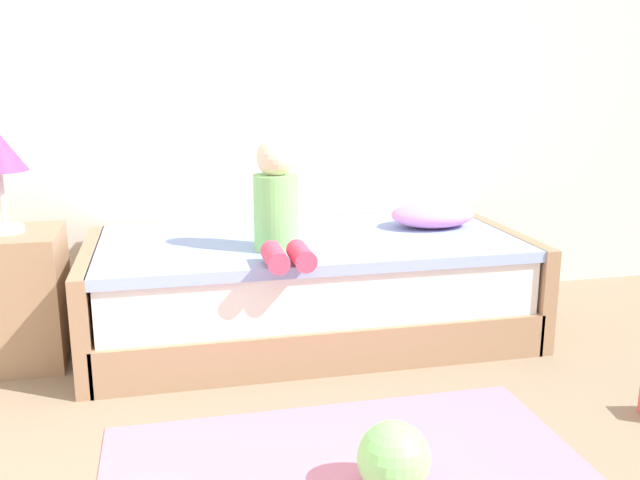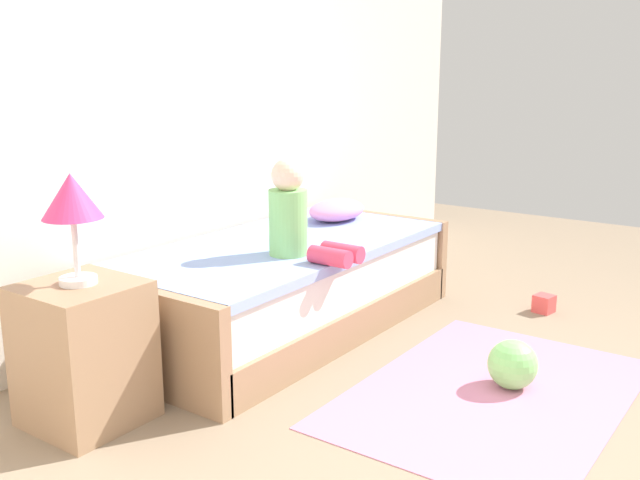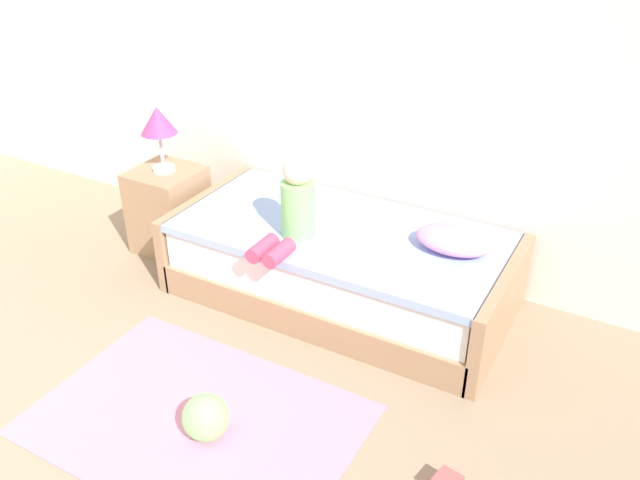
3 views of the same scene
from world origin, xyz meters
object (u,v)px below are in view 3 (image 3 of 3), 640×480
bed (339,265)px  table_lamp (158,124)px  child_figure (294,207)px  toy_ball (206,417)px  pillow (454,240)px  nightstand (169,210)px

bed → table_lamp: 1.52m
bed → child_figure: child_figure is taller
bed → toy_ball: bearing=-90.7°
child_figure → pillow: (0.86, 0.33, -0.14)m
bed → table_lamp: table_lamp is taller
nightstand → pillow: (2.03, 0.11, 0.26)m
toy_ball → pillow: bearing=64.5°
nightstand → table_lamp: bearing=-90.0°
bed → table_lamp: (-1.35, -0.01, 0.69)m
child_figure → pillow: 0.93m
table_lamp → toy_ball: size_ratio=1.96×
bed → nightstand: nightstand is taller
nightstand → table_lamp: 0.64m
bed → table_lamp: bearing=-179.5°
bed → toy_ball: (-0.02, -1.35, -0.13)m
child_figure → pillow: child_figure is taller
nightstand → child_figure: child_figure is taller
child_figure → toy_ball: (0.17, -1.12, -0.59)m
table_lamp → pillow: size_ratio=1.02×
pillow → toy_ball: 1.67m
bed → pillow: 0.76m
nightstand → child_figure: size_ratio=1.18×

